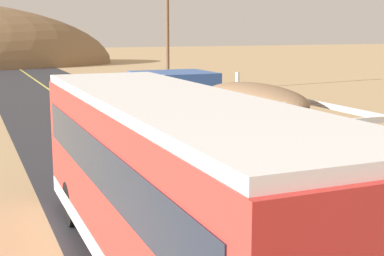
% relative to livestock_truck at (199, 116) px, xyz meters
% --- Properties ---
extents(livestock_truck, '(2.53, 9.70, 3.02)m').
position_rel_livestock_truck_xyz_m(livestock_truck, '(0.00, 0.00, 0.00)').
color(livestock_truck, '#3359A5').
rests_on(livestock_truck, road_surface).
extents(bus, '(2.54, 10.00, 3.21)m').
position_rel_livestock_truck_xyz_m(bus, '(-3.18, -6.11, -0.04)').
color(bus, red).
rests_on(bus, road_surface).
extents(power_pole_mid, '(2.20, 0.24, 8.04)m').
position_rel_livestock_truck_xyz_m(power_pole_mid, '(6.35, 19.91, 2.52)').
color(power_pole_mid, brown).
rests_on(power_pole_mid, ground).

